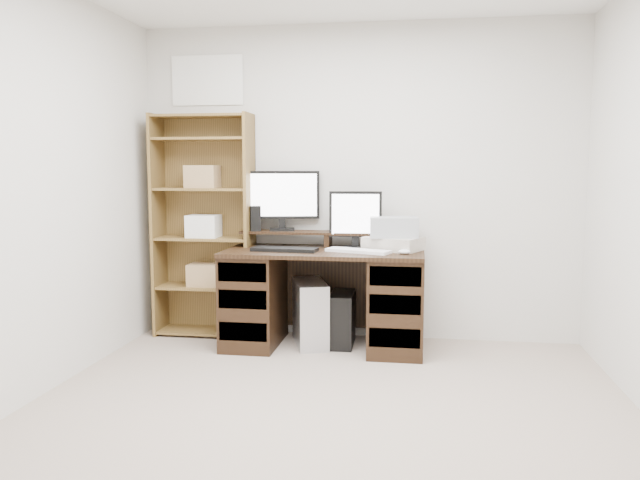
% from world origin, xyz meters
% --- Properties ---
extents(room, '(3.54, 4.04, 2.54)m').
position_xyz_m(room, '(-0.00, 0.00, 1.25)').
color(room, '#A59283').
rests_on(room, ground).
extents(desk, '(1.50, 0.70, 0.75)m').
position_xyz_m(desk, '(-0.21, 1.64, 0.39)').
color(desk, black).
rests_on(desk, ground).
extents(riser_shelf, '(1.40, 0.22, 0.12)m').
position_xyz_m(riser_shelf, '(-0.21, 1.85, 0.84)').
color(riser_shelf, black).
rests_on(riser_shelf, desk).
extents(monitor_wide, '(0.59, 0.20, 0.48)m').
position_xyz_m(monitor_wide, '(-0.59, 1.89, 1.14)').
color(monitor_wide, black).
rests_on(monitor_wide, riser_shelf).
extents(monitor_small, '(0.40, 0.16, 0.44)m').
position_xyz_m(monitor_small, '(0.01, 1.77, 0.99)').
color(monitor_small, black).
rests_on(monitor_small, desk).
extents(speaker, '(0.11, 0.11, 0.20)m').
position_xyz_m(speaker, '(-0.80, 1.81, 0.97)').
color(speaker, black).
rests_on(speaker, riser_shelf).
extents(keyboard_black, '(0.50, 0.20, 0.03)m').
position_xyz_m(keyboard_black, '(-0.50, 1.53, 0.76)').
color(keyboard_black, black).
rests_on(keyboard_black, desk).
extents(keyboard_white, '(0.50, 0.30, 0.02)m').
position_xyz_m(keyboard_white, '(0.05, 1.55, 0.76)').
color(keyboard_white, white).
rests_on(keyboard_white, desk).
extents(mouse, '(0.10, 0.09, 0.04)m').
position_xyz_m(mouse, '(0.39, 1.49, 0.77)').
color(mouse, silver).
rests_on(mouse, desk).
extents(printer, '(0.49, 0.44, 0.10)m').
position_xyz_m(printer, '(0.31, 1.72, 0.80)').
color(printer, '#B3A99C').
rests_on(printer, desk).
extents(basket, '(0.38, 0.29, 0.15)m').
position_xyz_m(basket, '(0.31, 1.72, 0.93)').
color(basket, '#959A9F').
rests_on(basket, printer).
extents(tower_silver, '(0.36, 0.54, 0.50)m').
position_xyz_m(tower_silver, '(-0.33, 1.68, 0.25)').
color(tower_silver, '#B5B7BD').
rests_on(tower_silver, ground).
extents(tower_black, '(0.18, 0.41, 0.41)m').
position_xyz_m(tower_black, '(-0.08, 1.71, 0.20)').
color(tower_black, black).
rests_on(tower_black, ground).
extents(bookshelf, '(0.80, 0.30, 1.80)m').
position_xyz_m(bookshelf, '(-1.23, 1.86, 0.92)').
color(bookshelf, brown).
rests_on(bookshelf, ground).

